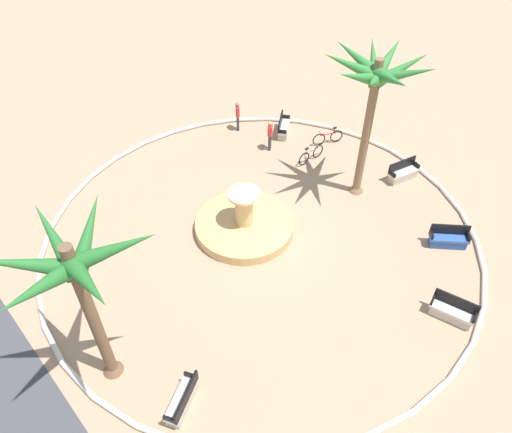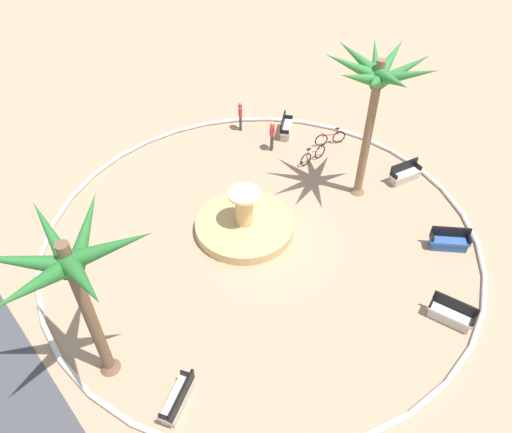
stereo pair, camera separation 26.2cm
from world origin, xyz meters
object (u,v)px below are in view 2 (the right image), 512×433
bench_southeast (286,128)px  bicycle_red_frame (313,155)px  fountain (245,224)px  person_cyclist_helmet (272,134)px  bench_southwest (178,400)px  bicycle_by_lamppost (330,138)px  bench_north (405,175)px  palm_tree_near_fountain (71,272)px  bench_east (449,242)px  person_cyclist_photo (240,114)px  palm_tree_by_curb (377,82)px  bench_west (451,315)px

bench_southeast → bicycle_red_frame: (-2.70, 0.72, 0.04)m
bench_southeast → fountain: bearing=122.6°
fountain → person_cyclist_helmet: fountain is taller
bench_southwest → bicycle_by_lamppost: size_ratio=1.03×
bench_north → bicycle_by_lamppost: size_ratio=1.05×
bench_southeast → bicycle_red_frame: bearing=165.1°
palm_tree_near_fountain → bench_southwest: palm_tree_near_fountain is taller
bench_north → bench_east: bearing=149.3°
palm_tree_near_fountain → bench_east: 14.86m
bicycle_red_frame → person_cyclist_photo: 4.79m
palm_tree_near_fountain → palm_tree_by_curb: (0.46, -13.36, 0.66)m
bench_southwest → bench_north: bearing=-81.8°
palm_tree_near_fountain → person_cyclist_photo: palm_tree_near_fountain is taller
bench_east → bicycle_by_lamppost: 8.57m
palm_tree_by_curb → bench_southwest: bearing=104.0°
palm_tree_near_fountain → palm_tree_by_curb: palm_tree_by_curb is taller
bench_west → person_cyclist_photo: (14.68, -2.41, 0.59)m
palm_tree_by_curb → bench_north: palm_tree_by_curb is taller
fountain → bench_north: 8.39m
palm_tree_near_fountain → bench_west: bearing=-122.3°
palm_tree_near_fountain → bicycle_red_frame: palm_tree_near_fountain is taller
palm_tree_by_curb → person_cyclist_helmet: 7.06m
bench_north → bench_southwest: size_ratio=1.02×
fountain → bicycle_red_frame: fountain is taller
fountain → palm_tree_near_fountain: (-2.05, 7.73, 4.70)m
bench_west → person_cyclist_photo: size_ratio=1.00×
fountain → bench_west: 8.90m
fountain → person_cyclist_photo: bearing=-38.8°
palm_tree_near_fountain → fountain: bearing=-75.1°
bench_north → person_cyclist_photo: person_cyclist_photo is taller
bench_southeast → person_cyclist_helmet: person_cyclist_helmet is taller
bicycle_red_frame → palm_tree_by_curb: bearing=177.4°
bench_east → fountain: bearing=41.3°
bench_southwest → person_cyclist_photo: person_cyclist_photo is taller
bicycle_by_lamppost → bicycle_red_frame: bearing=104.1°
bench_north → bicycle_red_frame: 4.58m
bench_north → bench_southwest: same height
fountain → bench_west: bearing=-163.5°
person_cyclist_helmet → bicycle_red_frame: bearing=-158.7°
palm_tree_by_curb → bench_southeast: (5.75, -0.86, -5.32)m
bench_southeast → bicycle_by_lamppost: (-2.25, -1.07, 0.04)m
bicycle_by_lamppost → person_cyclist_helmet: size_ratio=0.94×
bicycle_red_frame → palm_tree_near_fountain: bearing=104.6°
bench_west → bicycle_red_frame: (10.00, -3.25, 0.04)m
bench_southeast → bicycle_by_lamppost: 2.49m
bench_west → person_cyclist_photo: person_cyclist_photo is taller
bench_southwest → person_cyclist_helmet: 14.29m
fountain → bench_southwest: fountain is taller
person_cyclist_photo → palm_tree_near_fountain: bearing=122.9°
bicycle_red_frame → fountain: bearing=104.2°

